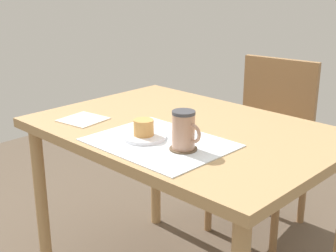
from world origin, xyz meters
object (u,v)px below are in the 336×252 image
pastry (144,127)px  coffee_mug (184,130)px  pastry_plate (144,137)px  dining_table (185,148)px  wooden_chair (266,137)px

pastry → coffee_mug: coffee_mug is taller
pastry_plate → pastry: pastry is taller
coffee_mug → dining_table: bearing=131.3°
wooden_chair → pastry: (0.10, -0.93, 0.30)m
dining_table → wooden_chair: 0.75m
wooden_chair → coffee_mug: coffee_mug is taller
pastry → coffee_mug: size_ratio=0.56×
dining_table → coffee_mug: (0.16, -0.18, 0.15)m
dining_table → wooden_chair: wooden_chair is taller
pastry_plate → coffee_mug: bearing=5.6°
pastry_plate → pastry: (0.00, 0.00, 0.03)m
coffee_mug → pastry_plate: bearing=-174.4°
wooden_chair → pastry_plate: (0.10, -0.93, 0.27)m
pastry_plate → pastry: size_ratio=2.19×
pastry_plate → coffee_mug: (0.17, 0.02, 0.06)m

